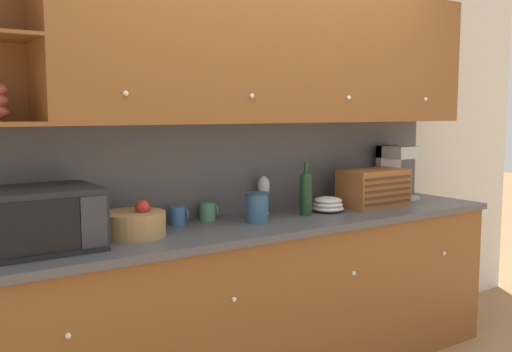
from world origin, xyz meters
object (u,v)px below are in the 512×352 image
(mug_blue_second, at_px, (178,216))
(wine_bottle, at_px, (306,191))
(wine_glass, at_px, (264,188))
(coffee_maker, at_px, (395,172))
(bowl_stack_on_counter, at_px, (328,205))
(fruit_basket, at_px, (134,224))
(bread_box, at_px, (373,188))
(mug, at_px, (208,211))
(microwave, at_px, (38,219))
(storage_canister, at_px, (257,207))

(mug_blue_second, height_order, wine_bottle, wine_bottle)
(wine_glass, bearing_deg, coffee_maker, -3.36)
(wine_bottle, height_order, bowl_stack_on_counter, wine_bottle)
(fruit_basket, relative_size, mug_blue_second, 3.19)
(coffee_maker, bearing_deg, bread_box, -158.24)
(wine_glass, bearing_deg, wine_bottle, -49.25)
(mug, relative_size, bowl_stack_on_counter, 0.53)
(bread_box, bearing_deg, bowl_stack_on_counter, 176.38)
(microwave, bearing_deg, wine_glass, 8.51)
(storage_canister, relative_size, bowl_stack_on_counter, 0.85)
(mug_blue_second, distance_m, bread_box, 1.34)
(microwave, height_order, fruit_basket, microwave)
(mug, bearing_deg, bread_box, -10.54)
(mug_blue_second, height_order, bread_box, bread_box)
(mug_blue_second, xyz_separation_m, wine_bottle, (0.77, -0.17, 0.09))
(mug, xyz_separation_m, wine_glass, (0.40, 0.00, 0.11))
(microwave, distance_m, coffee_maker, 2.48)
(mug, height_order, bread_box, bread_box)
(wine_glass, bearing_deg, mug_blue_second, -177.31)
(mug, distance_m, wine_glass, 0.41)
(mug_blue_second, height_order, storage_canister, storage_canister)
(wine_bottle, height_order, coffee_maker, coffee_maker)
(bowl_stack_on_counter, bearing_deg, storage_canister, -177.25)
(mug_blue_second, xyz_separation_m, wine_glass, (0.60, 0.03, 0.11))
(storage_canister, bearing_deg, mug, 132.88)
(microwave, relative_size, bread_box, 1.18)
(mug_blue_second, bearing_deg, fruit_basket, -155.17)
(mug_blue_second, relative_size, wine_bottle, 0.31)
(fruit_basket, distance_m, storage_canister, 0.72)
(mug, bearing_deg, microwave, -168.39)
(storage_canister, height_order, coffee_maker, coffee_maker)
(microwave, height_order, mug_blue_second, microwave)
(wine_glass, bearing_deg, microwave, -171.49)
(microwave, distance_m, mug_blue_second, 0.81)
(microwave, height_order, mug, microwave)
(mug_blue_second, xyz_separation_m, mug, (0.20, 0.02, -0.00))
(wine_glass, xyz_separation_m, bread_box, (0.73, -0.21, -0.03))
(mug_blue_second, height_order, wine_glass, wine_glass)
(coffee_maker, bearing_deg, microwave, -176.73)
(microwave, height_order, storage_canister, microwave)
(storage_canister, relative_size, wine_bottle, 0.52)
(mug_blue_second, relative_size, bowl_stack_on_counter, 0.51)
(bowl_stack_on_counter, bearing_deg, fruit_basket, 179.32)
(mug, relative_size, wine_glass, 0.46)
(wine_glass, relative_size, coffee_maker, 0.60)
(coffee_maker, bearing_deg, mug, 177.69)
(mug_blue_second, bearing_deg, microwave, -167.14)
(mug_blue_second, relative_size, bread_box, 0.23)
(wine_glass, xyz_separation_m, bowl_stack_on_counter, (0.36, -0.19, -0.11))
(storage_canister, xyz_separation_m, wine_bottle, (0.37, 0.02, 0.06))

